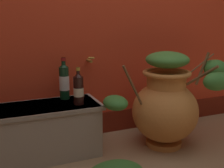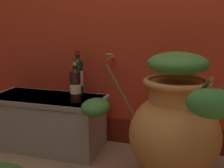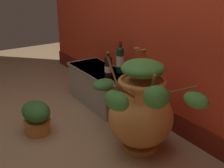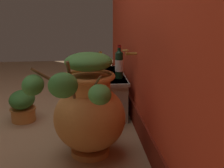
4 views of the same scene
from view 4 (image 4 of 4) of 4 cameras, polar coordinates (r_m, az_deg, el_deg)
name	(u,v)px [view 4 (image 4 of 4)]	position (r m, az deg, el deg)	size (l,w,h in m)	color
ground_plane	(13,135)	(2.69, -19.03, -9.47)	(7.00, 7.00, 0.00)	#9E7A56
terracotta_urn	(88,109)	(2.10, -4.81, -4.87)	(1.14, 0.69, 0.77)	#CC7F3D
stone_ledge	(105,91)	(3.06, -1.32, -1.34)	(0.86, 0.39, 0.40)	#9E9384
wine_bottle_left	(101,68)	(2.73, -2.29, 3.21)	(0.08, 0.08, 0.28)	black
wine_bottle_middle	(119,63)	(2.80, 1.40, 4.09)	(0.08, 0.08, 0.33)	black
potted_shrub	(23,105)	(2.92, -17.29, -3.93)	(0.33, 0.25, 0.30)	#CC7F3D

